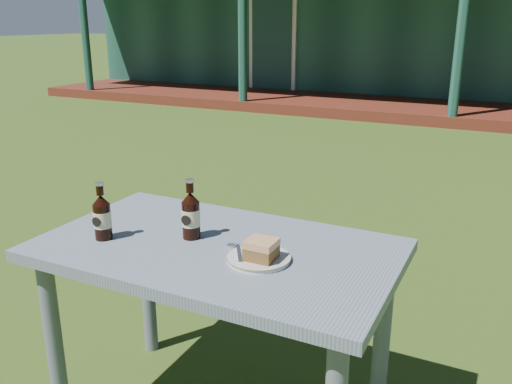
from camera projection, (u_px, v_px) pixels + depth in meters
The scene contains 9 objects.
ground at pixel (347, 259), 3.41m from camera, with size 80.00×80.00×0.00m, color #334916.
pavilion at pixel (490, 10), 10.93m from camera, with size 15.80×8.30×3.45m.
cafe_table at pixel (217, 272), 1.85m from camera, with size 1.20×0.70×0.72m.
plate at pixel (259, 258), 1.70m from camera, with size 0.20×0.20×0.01m.
cake_slice at pixel (261, 249), 1.67m from camera, with size 0.09×0.09×0.06m.
fork at pixel (239, 253), 1.72m from camera, with size 0.01×0.14×0.00m, color silver.
cola_bottle_near at pixel (191, 215), 1.85m from camera, with size 0.06×0.06×0.21m.
cola_bottle_far at pixel (102, 217), 1.85m from camera, with size 0.06×0.06×0.20m.
bottle_cap at pixel (231, 246), 1.80m from camera, with size 0.03×0.03×0.01m, color silver.
Camera 1 is at (0.86, -3.05, 1.45)m, focal length 38.00 mm.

